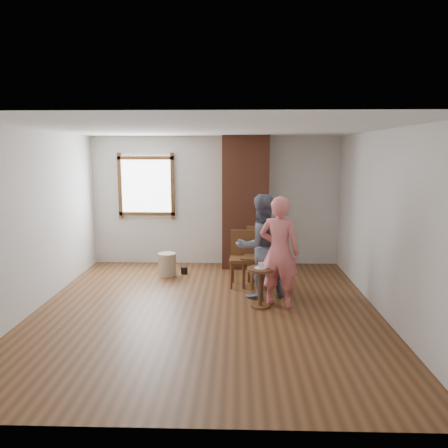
{
  "coord_description": "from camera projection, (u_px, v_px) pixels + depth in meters",
  "views": [
    {
      "loc": [
        0.44,
        -6.06,
        2.3
      ],
      "look_at": [
        0.23,
        0.8,
        1.15
      ],
      "focal_mm": 35.0,
      "sensor_mm": 36.0,
      "label": 1
    }
  ],
  "objects": [
    {
      "name": "person_pink",
      "position": [
        279.0,
        252.0,
        6.43
      ],
      "size": [
        0.71,
        0.59,
        1.66
      ],
      "primitive_type": "imported",
      "rotation": [
        0.0,
        0.0,
        2.77
      ],
      "color": "#E47274",
      "rests_on": "ground"
    },
    {
      "name": "stoneware_crock",
      "position": [
        167.0,
        264.0,
        8.14
      ],
      "size": [
        0.34,
        0.34,
        0.42
      ],
      "primitive_type": "cylinder",
      "rotation": [
        0.0,
        0.0,
        0.05
      ],
      "color": "tan",
      "rests_on": "ground"
    },
    {
      "name": "dining_chair_right",
      "position": [
        258.0,
        253.0,
        7.5
      ],
      "size": [
        0.57,
        0.57,
        1.01
      ],
      "rotation": [
        0.0,
        0.0,
        -0.26
      ],
      "color": "brown",
      "rests_on": "ground"
    },
    {
      "name": "brick_chimney",
      "position": [
        245.0,
        202.0,
        8.6
      ],
      "size": [
        0.9,
        0.5,
        2.6
      ],
      "primitive_type": "cube",
      "color": "brown",
      "rests_on": "ground"
    },
    {
      "name": "dining_chair_left",
      "position": [
        243.0,
        255.0,
        7.52
      ],
      "size": [
        0.47,
        0.47,
        0.95
      ],
      "rotation": [
        0.0,
        0.0,
        -0.06
      ],
      "color": "brown",
      "rests_on": "ground"
    },
    {
      "name": "side_table",
      "position": [
        260.0,
        281.0,
        6.45
      ],
      "size": [
        0.4,
        0.4,
        0.6
      ],
      "color": "brown",
      "rests_on": "ground"
    },
    {
      "name": "room_shell",
      "position": [
        205.0,
        184.0,
        6.67
      ],
      "size": [
        5.04,
        5.52,
        2.62
      ],
      "color": "silver",
      "rests_on": "ground"
    },
    {
      "name": "cake_plate",
      "position": [
        260.0,
        268.0,
        6.42
      ],
      "size": [
        0.18,
        0.18,
        0.01
      ],
      "primitive_type": "cylinder",
      "color": "white",
      "rests_on": "side_table"
    },
    {
      "name": "ground",
      "position": [
        206.0,
        310.0,
        6.37
      ],
      "size": [
        5.5,
        5.5,
        0.0
      ],
      "primitive_type": "plane",
      "color": "brown",
      "rests_on": "ground"
    },
    {
      "name": "dark_pot",
      "position": [
        184.0,
        270.0,
        8.27
      ],
      "size": [
        0.16,
        0.16,
        0.13
      ],
      "primitive_type": "cylinder",
      "rotation": [
        0.0,
        0.0,
        -0.25
      ],
      "color": "black",
      "rests_on": "ground"
    },
    {
      "name": "man",
      "position": [
        261.0,
        246.0,
        6.84
      ],
      "size": [
        0.97,
        0.87,
        1.65
      ],
      "primitive_type": "imported",
      "rotation": [
        0.0,
        0.0,
        3.5
      ],
      "color": "#121A33",
      "rests_on": "ground"
    },
    {
      "name": "cake_slice",
      "position": [
        261.0,
        266.0,
        6.41
      ],
      "size": [
        0.08,
        0.07,
        0.06
      ],
      "primitive_type": "cube",
      "color": "white",
      "rests_on": "cake_plate"
    }
  ]
}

